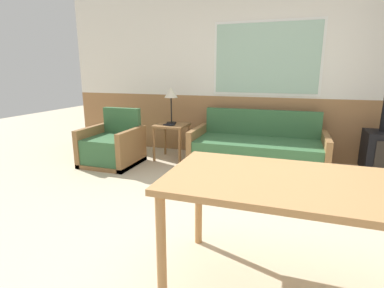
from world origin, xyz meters
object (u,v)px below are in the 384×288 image
at_px(couch, 257,151).
at_px(table_lamp, 171,95).
at_px(armchair, 112,147).
at_px(dining_table, 300,193).
at_px(side_table, 172,131).

distance_m(couch, table_lamp, 1.62).
bearing_deg(armchair, table_lamp, 24.57).
bearing_deg(dining_table, table_lamp, 126.22).
relative_size(couch, side_table, 3.36).
distance_m(armchair, table_lamp, 1.24).
bearing_deg(table_lamp, side_table, -66.28).
distance_m(table_lamp, dining_table, 3.33).
xyz_separation_m(side_table, table_lamp, (-0.04, 0.09, 0.57)).
bearing_deg(couch, side_table, -178.99).
xyz_separation_m(table_lamp, dining_table, (1.96, -2.67, -0.35)).
distance_m(side_table, table_lamp, 0.58).
height_order(couch, dining_table, couch).
height_order(armchair, dining_table, armchair).
relative_size(table_lamp, dining_table, 0.36).
bearing_deg(side_table, dining_table, -53.41).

